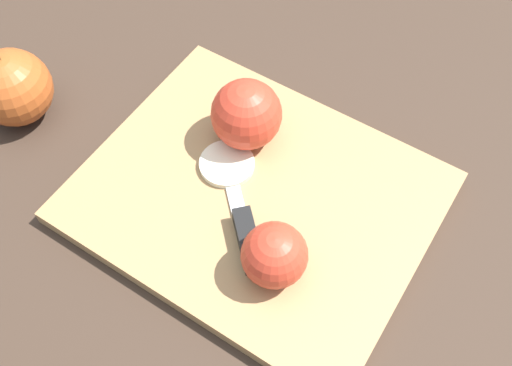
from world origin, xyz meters
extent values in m
plane|color=#38281E|center=(0.00, 0.00, 0.00)|extent=(4.00, 4.00, 0.00)
cube|color=#A37A4C|center=(0.00, 0.00, 0.01)|extent=(0.41, 0.35, 0.02)
sphere|color=red|center=(-0.05, 0.07, 0.05)|extent=(0.07, 0.07, 0.07)
cylinder|color=beige|center=(-0.06, 0.08, 0.05)|extent=(0.02, 0.06, 0.06)
sphere|color=red|center=(0.04, -0.07, 0.06)|extent=(0.08, 0.08, 0.08)
cylinder|color=beige|center=(0.04, -0.06, 0.06)|extent=(0.07, 0.02, 0.07)
cube|color=silver|center=(0.03, 0.00, 0.02)|extent=(0.07, 0.08, 0.00)
cube|color=black|center=(-0.02, 0.06, 0.03)|extent=(0.06, 0.07, 0.02)
cylinder|color=beige|center=(0.04, -0.02, 0.02)|extent=(0.06, 0.06, 0.01)
sphere|color=#AD4C1E|center=(0.31, 0.00, 0.05)|extent=(0.09, 0.09, 0.09)
camera|label=1|loc=(-0.14, 0.31, 0.57)|focal=42.00mm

